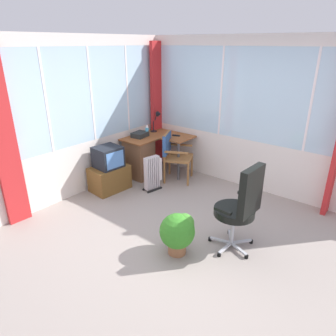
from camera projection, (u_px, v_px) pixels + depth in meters
ground at (186, 242)px, 4.05m from camera, size 5.06×5.48×0.06m
north_window_panel at (72, 120)px, 4.87m from camera, size 4.06×0.07×2.55m
east_window_panel at (261, 118)px, 5.03m from camera, size 0.07×4.48×2.55m
curtain_north_left at (4, 140)px, 4.04m from camera, size 0.31×0.08×2.45m
curtain_corner at (157, 106)px, 6.20m from camera, size 0.31×0.08×2.45m
desk at (141, 156)px, 5.84m from camera, size 1.11×1.01×0.75m
desk_lamp at (158, 118)px, 6.09m from camera, size 0.22×0.19×0.41m
tv_remote at (176, 135)px, 5.88m from camera, size 0.08×0.16×0.02m
spray_bottle at (147, 130)px, 5.87m from camera, size 0.06×0.06×0.22m
paper_tray at (140, 135)px, 5.82m from camera, size 0.33×0.27×0.09m
wooden_armchair at (172, 151)px, 5.64m from camera, size 0.64×0.65×0.91m
office_chair at (242, 204)px, 3.64m from camera, size 0.60×0.58×1.14m
tv_on_stand at (109, 171)px, 5.31m from camera, size 0.67×0.49×0.79m
space_heater at (153, 173)px, 5.34m from camera, size 0.37×0.23×0.62m
potted_plant at (178, 231)px, 3.70m from camera, size 0.43×0.43×0.53m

